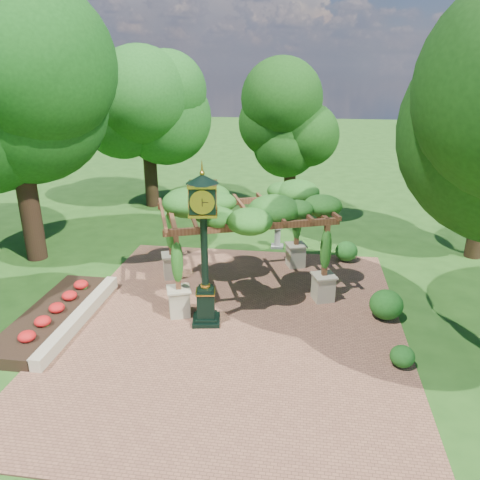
# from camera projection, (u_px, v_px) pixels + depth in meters

# --- Properties ---
(ground) EXTENTS (120.00, 120.00, 0.00)m
(ground) POSITION_uv_depth(u_px,v_px,m) (227.00, 344.00, 13.09)
(ground) COLOR #1E4714
(ground) RESTS_ON ground
(brick_plaza) EXTENTS (10.00, 12.00, 0.04)m
(brick_plaza) POSITION_uv_depth(u_px,v_px,m) (233.00, 325.00, 14.01)
(brick_plaza) COLOR brown
(brick_plaza) RESTS_ON ground
(border_wall) EXTENTS (0.35, 5.00, 0.40)m
(border_wall) POSITION_uv_depth(u_px,v_px,m) (80.00, 318.00, 14.08)
(border_wall) COLOR #C6B793
(border_wall) RESTS_ON ground
(flower_bed) EXTENTS (1.50, 5.00, 0.36)m
(flower_bed) POSITION_uv_depth(u_px,v_px,m) (52.00, 316.00, 14.21)
(flower_bed) COLOR red
(flower_bed) RESTS_ON ground
(pedestal_clock) EXTENTS (1.05, 1.05, 4.64)m
(pedestal_clock) POSITION_uv_depth(u_px,v_px,m) (204.00, 237.00, 13.21)
(pedestal_clock) COLOR black
(pedestal_clock) RESTS_ON brick_plaza
(pergola) EXTENTS (6.32, 5.09, 3.45)m
(pergola) POSITION_uv_depth(u_px,v_px,m) (244.00, 211.00, 15.37)
(pergola) COLOR tan
(pergola) RESTS_ON brick_plaza
(sundial) EXTENTS (0.51, 0.51, 0.92)m
(sundial) POSITION_uv_depth(u_px,v_px,m) (277.00, 238.00, 19.94)
(sundial) COLOR gray
(sundial) RESTS_ON ground
(shrub_front) EXTENTS (0.83, 0.83, 0.57)m
(shrub_front) POSITION_uv_depth(u_px,v_px,m) (402.00, 356.00, 11.99)
(shrub_front) COLOR #194F16
(shrub_front) RESTS_ON brick_plaza
(shrub_mid) EXTENTS (1.03, 1.03, 0.91)m
(shrub_mid) POSITION_uv_depth(u_px,v_px,m) (386.00, 305.00, 14.23)
(shrub_mid) COLOR #1B5518
(shrub_mid) RESTS_ON brick_plaza
(shrub_back) EXTENTS (1.00, 1.00, 0.79)m
(shrub_back) POSITION_uv_depth(u_px,v_px,m) (346.00, 251.00, 18.48)
(shrub_back) COLOR #246C1F
(shrub_back) RESTS_ON brick_plaza
(tree_west_near) EXTENTS (5.74, 5.74, 9.36)m
(tree_west_near) POSITION_uv_depth(u_px,v_px,m) (11.00, 92.00, 16.69)
(tree_west_near) COLOR black
(tree_west_near) RESTS_ON ground
(tree_west_far) EXTENTS (4.46, 4.46, 7.78)m
(tree_west_far) POSITION_uv_depth(u_px,v_px,m) (146.00, 106.00, 24.17)
(tree_west_far) COLOR black
(tree_west_far) RESTS_ON ground
(tree_north) EXTENTS (3.69, 3.69, 7.00)m
(tree_north) POSITION_uv_depth(u_px,v_px,m) (292.00, 121.00, 22.65)
(tree_north) COLOR black
(tree_north) RESTS_ON ground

